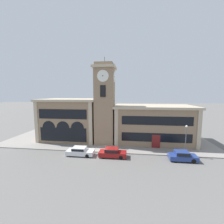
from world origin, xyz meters
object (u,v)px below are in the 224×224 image
Objects in this scene: parked_car_near at (80,151)px; street_lamp at (186,135)px; parked_car_far at (182,156)px; parked_car_mid at (112,152)px.

street_lamp is at bearing 6.18° from parked_car_near.
street_lamp is at bearing 60.76° from parked_car_far.
parked_car_near is 1.02× the size of parked_car_mid.
parked_car_mid is 12.23m from street_lamp.
parked_car_near is 0.90× the size of street_lamp.
street_lamp is (17.19, 1.78, 2.78)m from parked_car_near.
parked_car_near is 1.10× the size of parked_car_far.
parked_car_far is at bearing 0.27° from parked_car_near.
parked_car_far reaches higher than parked_car_mid.
street_lamp is (1.01, 1.78, 2.73)m from parked_car_far.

